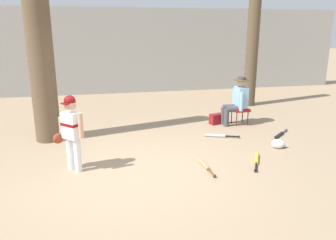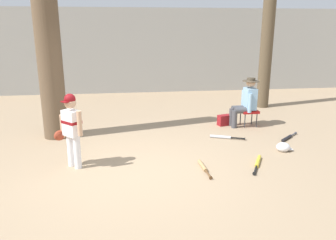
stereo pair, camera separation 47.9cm
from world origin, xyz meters
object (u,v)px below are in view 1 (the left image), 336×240
at_px(folding_stool, 240,110).
at_px(bat_aluminum_silver, 218,136).
at_px(bat_black_composite, 280,135).
at_px(bat_wood_tan, 205,166).
at_px(seated_spectator, 237,100).
at_px(bat_yellow_trainer, 257,160).
at_px(tree_near_player, 39,40).
at_px(tree_behind_spectator, 253,40).
at_px(handbag_beside_stool, 216,119).
at_px(batting_helmet_white, 278,144).
at_px(young_ballplayer, 71,128).

bearing_deg(folding_stool, bat_aluminum_silver, -136.16).
xyz_separation_m(bat_black_composite, bat_wood_tan, (-2.21, -1.30, 0.00)).
bearing_deg(bat_wood_tan, seated_spectator, 55.95).
bearing_deg(bat_yellow_trainer, bat_black_composite, 46.03).
bearing_deg(tree_near_player, tree_behind_spectator, 20.75).
bearing_deg(handbag_beside_stool, tree_behind_spectator, 45.92).
height_order(bat_yellow_trainer, bat_wood_tan, same).
xyz_separation_m(folding_stool, batting_helmet_white, (0.06, -1.76, -0.28)).
bearing_deg(handbag_beside_stool, batting_helmet_white, -72.00).
bearing_deg(young_ballplayer, batting_helmet_white, 3.52).
bearing_deg(young_ballplayer, bat_black_composite, 11.73).
height_order(seated_spectator, batting_helmet_white, seated_spectator).
distance_m(tree_near_player, tree_behind_spectator, 6.14).
bearing_deg(bat_aluminum_silver, seated_spectator, 47.12).
bearing_deg(young_ballplayer, tree_behind_spectator, 37.63).
height_order(tree_behind_spectator, seated_spectator, tree_behind_spectator).
bearing_deg(bat_aluminum_silver, tree_behind_spectator, 53.44).
relative_size(tree_behind_spectator, bat_wood_tan, 6.21).
bearing_deg(bat_yellow_trainer, batting_helmet_white, 36.87).
height_order(young_ballplayer, folding_stool, young_ballplayer).
xyz_separation_m(young_ballplayer, bat_black_composite, (4.44, 0.92, -0.71)).
height_order(tree_behind_spectator, bat_wood_tan, tree_behind_spectator).
bearing_deg(bat_wood_tan, batting_helmet_white, 19.56).
xyz_separation_m(bat_black_composite, batting_helmet_white, (-0.44, -0.68, 0.05)).
bearing_deg(folding_stool, tree_behind_spectator, 58.67).
bearing_deg(handbag_beside_stool, young_ballplayer, -147.55).
distance_m(bat_black_composite, bat_wood_tan, 2.56).
xyz_separation_m(tree_near_player, batting_helmet_white, (4.61, -1.53, -2.04)).
distance_m(bat_yellow_trainer, batting_helmet_white, 0.95).
height_order(folding_stool, seated_spectator, seated_spectator).
height_order(tree_behind_spectator, young_ballplayer, tree_behind_spectator).
bearing_deg(tree_near_player, bat_wood_tan, -37.13).
bearing_deg(tree_behind_spectator, batting_helmet_white, -106.93).
distance_m(bat_wood_tan, batting_helmet_white, 1.88).
height_order(tree_near_player, seated_spectator, tree_near_player).
relative_size(bat_yellow_trainer, bat_wood_tan, 1.04).
xyz_separation_m(tree_behind_spectator, bat_yellow_trainer, (-1.89, -4.27, -1.96)).
height_order(bat_yellow_trainer, bat_aluminum_silver, same).
bearing_deg(bat_black_composite, tree_near_player, 170.43).
xyz_separation_m(folding_stool, bat_wood_tan, (-1.71, -2.39, -0.33)).
distance_m(folding_stool, bat_yellow_trainer, 2.46).
bearing_deg(folding_stool, tree_near_player, -177.08).
distance_m(tree_near_player, folding_stool, 4.89).
bearing_deg(handbag_beside_stool, seated_spectator, -17.06).
height_order(handbag_beside_stool, bat_aluminum_silver, handbag_beside_stool).
height_order(folding_stool, batting_helmet_white, folding_stool).
height_order(young_ballplayer, bat_yellow_trainer, young_ballplayer).
height_order(handbag_beside_stool, bat_yellow_trainer, handbag_beside_stool).
bearing_deg(bat_aluminum_silver, young_ballplayer, -159.37).
xyz_separation_m(tree_near_player, bat_yellow_trainer, (3.85, -2.10, -2.08)).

